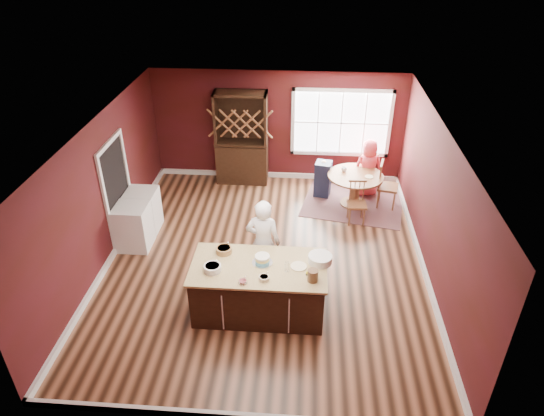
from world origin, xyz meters
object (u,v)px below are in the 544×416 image
at_px(kitchen_island, 259,289).
at_px(chair_south, 357,203).
at_px(chair_north, 366,170).
at_px(dining_table, 355,184).
at_px(hutch, 242,138).
at_px(high_chair, 323,178).
at_px(baker, 263,243).
at_px(chair_east, 388,185).
at_px(dryer, 143,210).
at_px(washer, 133,227).
at_px(seated_woman, 368,168).
at_px(layer_cake, 262,259).
at_px(toddler, 322,165).

distance_m(kitchen_island, chair_south, 3.40).
bearing_deg(chair_south, chair_north, 75.31).
bearing_deg(dining_table, hutch, 160.27).
height_order(dining_table, high_chair, high_chair).
relative_size(dining_table, chair_north, 1.28).
xyz_separation_m(baker, chair_east, (2.55, 2.85, -0.30)).
height_order(dining_table, chair_east, chair_east).
xyz_separation_m(baker, dryer, (-2.65, 1.54, -0.39)).
bearing_deg(chair_north, hutch, -12.91).
height_order(chair_east, washer, chair_east).
bearing_deg(seated_woman, chair_east, 120.28).
height_order(layer_cake, chair_south, layer_cake).
distance_m(layer_cake, washer, 3.16).
distance_m(high_chair, hutch, 2.16).
bearing_deg(toddler, chair_north, 23.00).
xyz_separation_m(dining_table, chair_north, (0.33, 0.81, -0.05)).
bearing_deg(chair_north, kitchen_island, 54.10).
relative_size(high_chair, dryer, 0.99).
bearing_deg(layer_cake, baker, 93.94).
bearing_deg(chair_east, high_chair, 87.14).
bearing_deg(chair_east, kitchen_island, 157.45).
bearing_deg(layer_cake, hutch, 101.46).
relative_size(seated_woman, hutch, 0.61).
distance_m(dining_table, layer_cake, 3.98).
xyz_separation_m(layer_cake, chair_south, (1.76, 2.78, -0.51)).
distance_m(chair_south, high_chair, 1.33).
xyz_separation_m(chair_north, high_chair, (-1.04, -0.43, -0.04)).
bearing_deg(chair_east, chair_south, 147.24).
distance_m(chair_south, hutch, 3.24).
height_order(toddler, washer, toddler).
distance_m(chair_south, dryer, 4.50).
height_order(chair_east, hutch, hutch).
distance_m(baker, dryer, 3.09).
bearing_deg(hutch, high_chair, -16.43).
distance_m(chair_south, chair_north, 1.60).
bearing_deg(high_chair, chair_south, -46.55).
bearing_deg(layer_cake, chair_east, 54.54).
height_order(chair_south, chair_north, chair_north).
xyz_separation_m(chair_east, high_chair, (-1.45, 0.40, -0.10)).
bearing_deg(baker, kitchen_island, 96.25).
bearing_deg(seated_woman, high_chair, -0.52).
relative_size(kitchen_island, washer, 2.38).
height_order(layer_cake, hutch, hutch).
height_order(dining_table, washer, washer).
bearing_deg(high_chair, dining_table, -16.67).
xyz_separation_m(seated_woman, high_chair, (-1.04, -0.13, -0.24)).
xyz_separation_m(seated_woman, hutch, (-3.00, 0.45, 0.45)).
distance_m(dining_table, dryer, 4.66).
bearing_deg(kitchen_island, hutch, 100.61).
bearing_deg(high_chair, dryer, -143.86).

